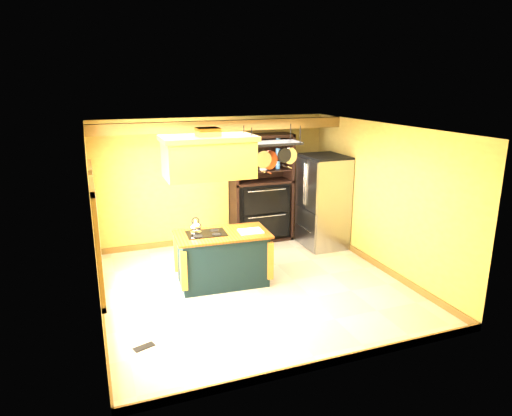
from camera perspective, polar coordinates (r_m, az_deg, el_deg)
floor at (r=7.98m, az=-0.27°, el=-9.74°), size 5.00×5.00×0.00m
ceiling at (r=7.25m, az=-0.29°, el=9.95°), size 5.00×5.00×0.00m
wall_back at (r=9.82m, az=-5.32°, el=3.39°), size 5.00×0.02×2.70m
wall_front at (r=5.35m, az=9.06°, el=-7.27°), size 5.00×0.02×2.70m
wall_left at (r=7.08m, az=-19.66°, el=-2.29°), size 0.02×5.00×2.70m
wall_right at (r=8.65m, az=15.46°, el=1.23°), size 0.02×5.00×2.70m
ceiling_beam at (r=8.87m, az=-4.14°, el=10.22°), size 5.00×0.15×0.20m
window_near at (r=6.30m, az=-19.21°, el=-3.93°), size 0.06×1.06×1.56m
window_far at (r=7.64m, az=-19.55°, el=-0.60°), size 0.06×1.06×1.56m
kitchen_island at (r=7.93m, az=-4.21°, el=-6.22°), size 1.63×0.97×1.11m
range_hood at (r=7.41m, az=-5.96°, el=6.53°), size 1.50×0.85×0.80m
pot_rack at (r=7.76m, az=1.99°, el=7.34°), size 1.03×0.48×0.76m
refrigerator at (r=9.70m, az=8.34°, el=0.58°), size 0.82×0.98×1.91m
hutch at (r=9.98m, az=0.59°, el=1.00°), size 1.32×0.60×2.34m
floor_register at (r=6.50m, az=-13.81°, el=-16.50°), size 0.30×0.21×0.01m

